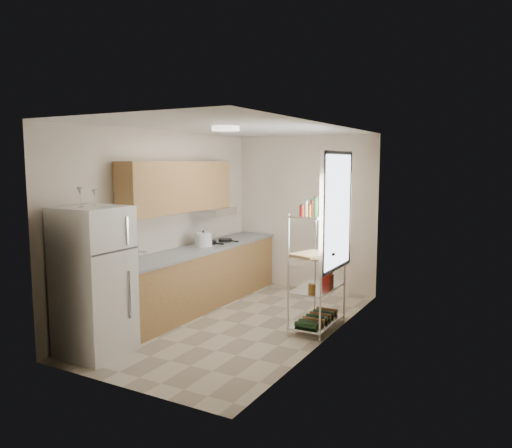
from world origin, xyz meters
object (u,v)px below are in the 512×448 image
at_px(cutting_board, 311,255).
at_px(espresso_machine, 332,238).
at_px(frying_pan_large, 207,243).
at_px(refrigerator, 94,281).
at_px(rice_cooker, 203,239).

height_order(cutting_board, espresso_machine, espresso_machine).
bearing_deg(frying_pan_large, refrigerator, -85.72).
xyz_separation_m(frying_pan_large, cutting_board, (2.02, -0.67, 0.10)).
height_order(rice_cooker, cutting_board, rice_cooker).
bearing_deg(cutting_board, espresso_machine, 83.39).
relative_size(refrigerator, rice_cooker, 6.47).
distance_m(frying_pan_large, cutting_board, 2.13).
relative_size(rice_cooker, cutting_board, 0.55).
height_order(frying_pan_large, espresso_machine, espresso_machine).
bearing_deg(rice_cooker, frying_pan_large, 109.08).
relative_size(frying_pan_large, cutting_board, 0.60).
distance_m(rice_cooker, frying_pan_large, 0.21).
distance_m(frying_pan_large, espresso_machine, 2.10).
bearing_deg(espresso_machine, frying_pan_large, -172.44).
height_order(frying_pan_large, cutting_board, cutting_board).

